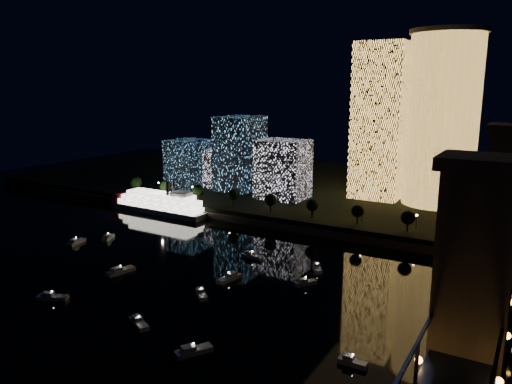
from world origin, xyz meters
TOP-DOWN VIEW (x-y plane):
  - ground at (0.00, 0.00)m, footprint 520.00×520.00m
  - far_bank at (0.00, 160.00)m, footprint 420.00×160.00m
  - seawall at (0.00, 82.00)m, footprint 420.00×6.00m
  - tower_cylindrical at (30.55, 141.50)m, footprint 34.00×34.00m
  - tower_rectangular at (1.51, 142.75)m, footprint 23.71×23.71m
  - midrise_blocks at (-69.10, 120.29)m, footprint 79.05×32.34m
  - truss_bridge at (65.00, 3.72)m, footprint 13.00×266.00m
  - riverboat at (-86.79, 77.53)m, footprint 55.67×13.14m
  - motorboats at (-15.44, 11.48)m, footprint 146.18×70.59m
  - esplanade_trees at (-32.09, 88.00)m, footprint 166.20×6.25m
  - street_lamps at (-34.00, 94.00)m, footprint 132.70×0.70m

SIDE VIEW (x-z plane):
  - ground at x=0.00m, z-range 0.00..0.00m
  - motorboats at x=-15.44m, z-range -0.58..2.20m
  - seawall at x=0.00m, z-range 0.00..3.00m
  - far_bank at x=0.00m, z-range 0.00..5.00m
  - riverboat at x=-86.79m, z-range -4.06..12.62m
  - street_lamps at x=-34.00m, z-range 6.20..11.85m
  - esplanade_trees at x=-32.09m, z-range 6.15..14.77m
  - truss_bridge at x=65.00m, z-range -8.75..41.25m
  - midrise_blocks at x=-69.10m, z-range 0.92..39.93m
  - tower_rectangular at x=1.51m, z-range 5.00..80.43m
  - tower_cylindrical at x=30.55m, z-range 5.13..84.74m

